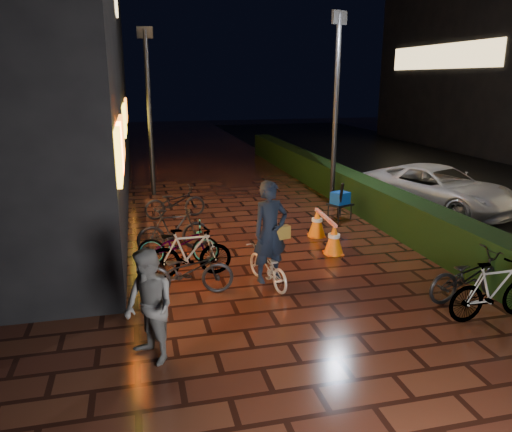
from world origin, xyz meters
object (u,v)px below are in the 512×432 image
object	(u,v)px
van	(437,188)
bystander_person	(149,307)
cart_assembly	(340,200)
traffic_barrier	(325,230)
cyclist	(269,248)

from	to	relation	value
van	bystander_person	bearing A→B (deg)	-165.95
van	cart_assembly	bearing A→B (deg)	163.24
bystander_person	van	world-z (taller)	bystander_person
van	traffic_barrier	size ratio (longest dim) A/B	2.69
traffic_barrier	cyclist	bearing A→B (deg)	-133.23
bystander_person	van	size ratio (longest dim) A/B	0.34
cyclist	cart_assembly	distance (m)	5.07
bystander_person	van	bearing A→B (deg)	96.43
bystander_person	cyclist	xyz separation A→B (m)	(2.28, 2.15, -0.06)
cyclist	van	bearing A→B (deg)	34.12
van	traffic_barrier	world-z (taller)	van
bystander_person	cyclist	bearing A→B (deg)	102.95
traffic_barrier	cart_assembly	distance (m)	2.27
cart_assembly	cyclist	bearing A→B (deg)	-128.12
bystander_person	cart_assembly	xyz separation A→B (m)	(5.41, 6.13, -0.23)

